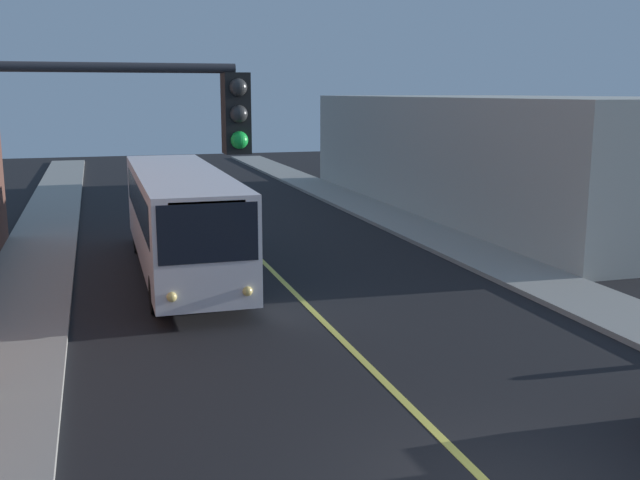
% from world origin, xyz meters
% --- Properties ---
extents(sidewalk_left, '(2.50, 90.00, 0.15)m').
position_xyz_m(sidewalk_left, '(-7.25, 10.00, 0.07)').
color(sidewalk_left, gray).
rests_on(sidewalk_left, ground).
extents(sidewalk_right, '(2.50, 90.00, 0.15)m').
position_xyz_m(sidewalk_right, '(7.25, 10.00, 0.07)').
color(sidewalk_right, gray).
rests_on(sidewalk_right, ground).
extents(lane_stripe_center, '(0.16, 60.00, 0.01)m').
position_xyz_m(lane_stripe_center, '(0.00, 15.00, 0.01)').
color(lane_stripe_center, '#D8CC4C').
rests_on(lane_stripe_center, ground).
extents(building_right_warehouse, '(12.00, 27.00, 5.35)m').
position_xyz_m(building_right_warehouse, '(14.49, 23.37, 2.67)').
color(building_right_warehouse, '#B2B2A8').
rests_on(building_right_warehouse, ground).
extents(city_bus, '(2.57, 12.16, 3.20)m').
position_xyz_m(city_bus, '(-2.76, 14.53, 1.82)').
color(city_bus, silver).
rests_on(city_bus, ground).
extents(traffic_signal_left_corner, '(3.75, 0.48, 6.00)m').
position_xyz_m(traffic_signal_left_corner, '(-5.41, 0.91, 4.30)').
color(traffic_signal_left_corner, '#2D2D33').
rests_on(traffic_signal_left_corner, sidewalk_left).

